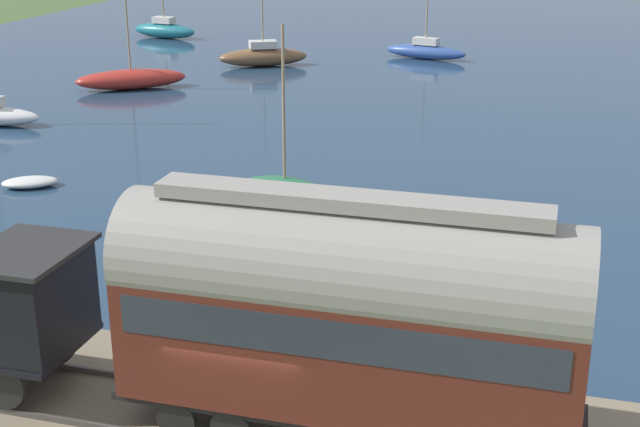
% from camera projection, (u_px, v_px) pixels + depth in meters
% --- Properties ---
extents(harbor_water, '(80.00, 80.00, 0.01)m').
position_uv_depth(harbor_water, '(484.00, 63.00, 56.10)').
color(harbor_water, navy).
rests_on(harbor_water, ground).
extents(passenger_coach, '(2.24, 8.44, 4.67)m').
position_uv_depth(passenger_coach, '(347.00, 307.00, 15.50)').
color(passenger_coach, black).
rests_on(passenger_coach, rail_embankment).
extents(sailboat_brown, '(3.99, 5.59, 5.42)m').
position_uv_depth(sailboat_brown, '(263.00, 56.00, 54.77)').
color(sailboat_brown, brown).
rests_on(sailboat_brown, harbor_water).
extents(sailboat_blue, '(2.35, 5.55, 5.82)m').
position_uv_depth(sailboat_blue, '(426.00, 51.00, 57.19)').
color(sailboat_blue, '#335199').
rests_on(sailboat_blue, harbor_water).
extents(sailboat_red, '(4.74, 5.91, 7.59)m').
position_uv_depth(sailboat_red, '(131.00, 79.00, 48.30)').
color(sailboat_red, '#B72D23').
rests_on(sailboat_red, harbor_water).
extents(sailboat_green, '(2.45, 3.89, 6.19)m').
position_uv_depth(sailboat_green, '(285.00, 195.00, 29.31)').
color(sailboat_green, '#236B42').
rests_on(sailboat_green, harbor_water).
extents(sailboat_teal, '(2.42, 5.39, 5.15)m').
position_uv_depth(sailboat_teal, '(164.00, 30.00, 65.58)').
color(sailboat_teal, '#1E707A').
rests_on(sailboat_teal, harbor_water).
extents(rowboat_mid_harbor, '(1.88, 2.24, 0.36)m').
position_uv_depth(rowboat_mid_harbor, '(30.00, 182.00, 32.08)').
color(rowboat_mid_harbor, silver).
rests_on(rowboat_mid_harbor, harbor_water).
extents(rowboat_off_pier, '(1.58, 2.27, 0.37)m').
position_uv_depth(rowboat_off_pier, '(462.00, 258.00, 25.37)').
color(rowboat_off_pier, silver).
rests_on(rowboat_off_pier, harbor_water).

